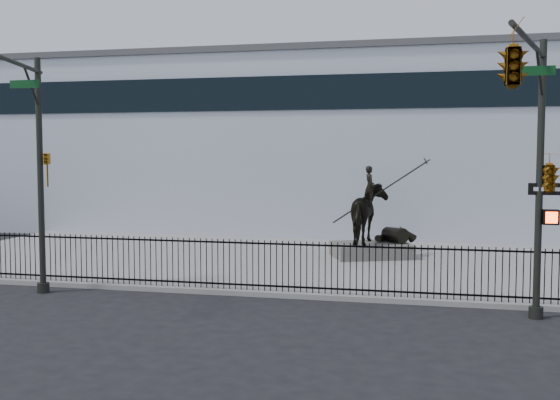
% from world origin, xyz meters
% --- Properties ---
extents(ground, '(120.00, 120.00, 0.00)m').
position_xyz_m(ground, '(0.00, 0.00, 0.00)').
color(ground, black).
rests_on(ground, ground).
extents(plaza, '(30.00, 12.00, 0.15)m').
position_xyz_m(plaza, '(0.00, 7.00, 0.07)').
color(plaza, gray).
rests_on(plaza, ground).
extents(building, '(44.00, 14.00, 9.00)m').
position_xyz_m(building, '(0.00, 20.00, 4.50)').
color(building, silver).
rests_on(building, ground).
extents(picket_fence, '(22.10, 0.10, 1.50)m').
position_xyz_m(picket_fence, '(0.00, 1.25, 0.90)').
color(picket_fence, black).
rests_on(picket_fence, plaza).
extents(statue_plinth, '(3.44, 2.93, 0.55)m').
position_xyz_m(statue_plinth, '(2.16, 8.21, 0.42)').
color(statue_plinth, '#4F4C49').
rests_on(statue_plinth, plaza).
extents(equestrian_statue, '(3.49, 2.86, 3.16)m').
position_xyz_m(equestrian_statue, '(2.21, 8.23, 1.84)').
color(equestrian_statue, black).
rests_on(equestrian_statue, statue_plinth).
extents(traffic_signal_left, '(1.52, 4.84, 7.00)m').
position_xyz_m(traffic_signal_left, '(-6.75, -0.62, 4.03)').
color(traffic_signal_left, black).
rests_on(traffic_signal_left, ground).
extents(traffic_signal_right, '(2.17, 6.86, 7.00)m').
position_xyz_m(traffic_signal_right, '(6.47, -2.00, 4.85)').
color(traffic_signal_right, black).
rests_on(traffic_signal_right, ground).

